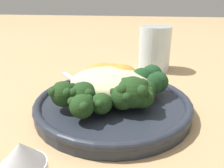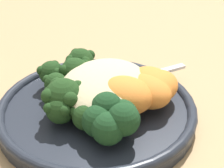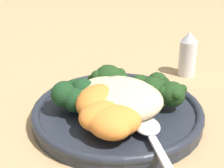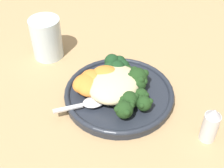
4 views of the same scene
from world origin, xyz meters
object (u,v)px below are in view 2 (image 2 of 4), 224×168
(plate, at_px, (96,111))
(broccoli_stalk_3, at_px, (70,87))
(sweet_potato_chunk_1, at_px, (122,95))
(broccoli_stalk_6, at_px, (71,106))
(broccoli_stalk_2, at_px, (67,78))
(broccoli_stalk_0, at_px, (84,65))
(broccoli_stalk_1, at_px, (78,74))
(sweet_potato_chunk_3, at_px, (146,91))
(broccoli_stalk_5, at_px, (71,97))
(spoon, at_px, (137,77))
(broccoli_stalk_7, at_px, (94,109))
(sweet_potato_chunk_0, at_px, (157,86))
(sweet_potato_chunk_2, at_px, (151,85))
(quinoa_mound, at_px, (106,87))
(broccoli_stalk_4, at_px, (71,94))
(kale_tuft, at_px, (112,118))

(plate, relative_size, broccoli_stalk_3, 2.43)
(sweet_potato_chunk_1, bearing_deg, broccoli_stalk_6, -64.14)
(plate, height_order, broccoli_stalk_2, broccoli_stalk_2)
(broccoli_stalk_6, relative_size, sweet_potato_chunk_1, 1.44)
(broccoli_stalk_0, distance_m, broccoli_stalk_1, 0.02)
(sweet_potato_chunk_3, bearing_deg, sweet_potato_chunk_1, -48.95)
(broccoli_stalk_5, bearing_deg, spoon, -171.68)
(broccoli_stalk_7, bearing_deg, spoon, 171.82)
(broccoli_stalk_6, xyz_separation_m, sweet_potato_chunk_0, (-0.06, 0.08, 0.00))
(broccoli_stalk_1, distance_m, broccoli_stalk_3, 0.02)
(sweet_potato_chunk_3, relative_size, spoon, 0.68)
(broccoli_stalk_2, distance_m, broccoli_stalk_5, 0.05)
(plate, bearing_deg, broccoli_stalk_5, -44.06)
(broccoli_stalk_0, height_order, sweet_potato_chunk_2, broccoli_stalk_0)
(sweet_potato_chunk_0, bearing_deg, broccoli_stalk_5, -59.24)
(broccoli_stalk_1, xyz_separation_m, broccoli_stalk_2, (0.01, -0.01, -0.00))
(broccoli_stalk_5, relative_size, sweet_potato_chunk_1, 1.39)
(quinoa_mound, bearing_deg, broccoli_stalk_6, -35.86)
(broccoli_stalk_3, relative_size, broccoli_stalk_6, 0.96)
(quinoa_mound, relative_size, broccoli_stalk_6, 1.21)
(broccoli_stalk_2, distance_m, sweet_potato_chunk_2, 0.10)
(broccoli_stalk_0, bearing_deg, quinoa_mound, 171.42)
(broccoli_stalk_6, distance_m, spoon, 0.11)
(plate, xyz_separation_m, broccoli_stalk_7, (0.03, 0.01, 0.02))
(broccoli_stalk_3, distance_m, broccoli_stalk_5, 0.04)
(broccoli_stalk_3, relative_size, sweet_potato_chunk_0, 1.62)
(sweet_potato_chunk_1, height_order, sweet_potato_chunk_3, sweet_potato_chunk_1)
(broccoli_stalk_2, bearing_deg, spoon, -145.48)
(broccoli_stalk_4, xyz_separation_m, sweet_potato_chunk_0, (-0.04, 0.09, 0.00))
(broccoli_stalk_3, xyz_separation_m, spoon, (-0.05, 0.07, -0.01))
(broccoli_stalk_3, relative_size, sweet_potato_chunk_1, 1.38)
(plate, xyz_separation_m, broccoli_stalk_2, (-0.03, -0.05, 0.02))
(kale_tuft, distance_m, spoon, 0.12)
(broccoli_stalk_0, xyz_separation_m, sweet_potato_chunk_3, (0.04, 0.09, 0.00))
(plate, bearing_deg, broccoli_stalk_4, -68.65)
(broccoli_stalk_2, height_order, broccoli_stalk_7, broccoli_stalk_2)
(broccoli_stalk_0, xyz_separation_m, broccoli_stalk_1, (0.02, 0.00, 0.00))
(quinoa_mound, distance_m, broccoli_stalk_1, 0.05)
(sweet_potato_chunk_2, bearing_deg, broccoli_stalk_5, -56.42)
(plate, bearing_deg, broccoli_stalk_3, -107.51)
(broccoli_stalk_7, bearing_deg, sweet_potato_chunk_1, 137.44)
(broccoli_stalk_2, xyz_separation_m, sweet_potato_chunk_2, (-0.00, 0.10, 0.00))
(sweet_potato_chunk_2, bearing_deg, sweet_potato_chunk_3, -8.34)
(sweet_potato_chunk_2, bearing_deg, kale_tuft, -18.28)
(quinoa_mound, distance_m, kale_tuft, 0.06)
(broccoli_stalk_2, xyz_separation_m, spoon, (-0.04, 0.08, -0.01))
(broccoli_stalk_0, relative_size, broccoli_stalk_5, 0.85)
(sweet_potato_chunk_3, distance_m, kale_tuft, 0.07)
(broccoli_stalk_1, height_order, broccoli_stalk_3, broccoli_stalk_1)
(sweet_potato_chunk_2, height_order, spoon, sweet_potato_chunk_2)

